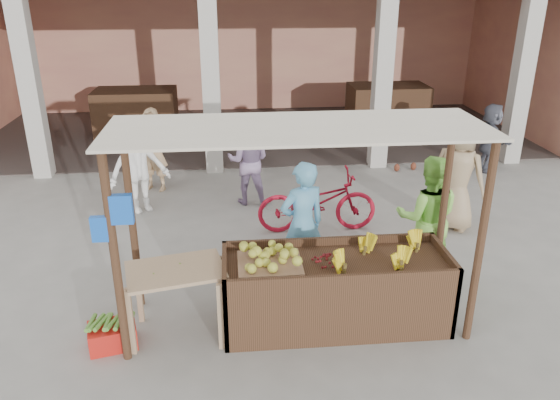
{
  "coord_description": "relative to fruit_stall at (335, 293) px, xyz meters",
  "views": [
    {
      "loc": [
        -0.66,
        -5.4,
        3.83
      ],
      "look_at": [
        -0.04,
        1.2,
        1.1
      ],
      "focal_mm": 35.0,
      "sensor_mm": 36.0,
      "label": 1
    }
  ],
  "objects": [
    {
      "name": "ground",
      "position": [
        -0.5,
        0.0,
        -0.4
      ],
      "size": [
        60.0,
        60.0,
        0.0
      ],
      "primitive_type": "plane",
      "color": "gray",
      "rests_on": "ground"
    },
    {
      "name": "market_building",
      "position": [
        -0.45,
        8.93,
        2.3
      ],
      "size": [
        14.4,
        6.4,
        4.2
      ],
      "color": "tan",
      "rests_on": "ground"
    },
    {
      "name": "fruit_stall",
      "position": [
        0.0,
        0.0,
        0.0
      ],
      "size": [
        2.6,
        0.95,
        0.8
      ],
      "primitive_type": "cube",
      "color": "#4D301F",
      "rests_on": "ground"
    },
    {
      "name": "stall_awning",
      "position": [
        -0.51,
        0.06,
        1.58
      ],
      "size": [
        4.09,
        1.35,
        2.39
      ],
      "color": "#4D301F",
      "rests_on": "ground"
    },
    {
      "name": "banana_heap",
      "position": [
        0.49,
        -0.02,
        0.5
      ],
      "size": [
        1.09,
        0.6,
        0.2
      ],
      "primitive_type": null,
      "color": "yellow",
      "rests_on": "fruit_stall"
    },
    {
      "name": "melon_tray",
      "position": [
        -0.77,
        -0.03,
        0.49
      ],
      "size": [
        0.72,
        0.62,
        0.19
      ],
      "color": "#91684B",
      "rests_on": "fruit_stall"
    },
    {
      "name": "berry_heap",
      "position": [
        -0.11,
        -0.01,
        0.46
      ],
      "size": [
        0.41,
        0.33,
        0.13
      ],
      "primitive_type": "ellipsoid",
      "color": "maroon",
      "rests_on": "fruit_stall"
    },
    {
      "name": "side_table",
      "position": [
        -1.81,
        -0.07,
        0.31
      ],
      "size": [
        1.18,
        0.91,
        0.85
      ],
      "rotation": [
        0.0,
        0.0,
        0.21
      ],
      "color": "tan",
      "rests_on": "ground"
    },
    {
      "name": "papaya_pile",
      "position": [
        -1.81,
        -0.07,
        0.54
      ],
      "size": [
        0.62,
        0.36,
        0.18
      ],
      "primitive_type": null,
      "color": "#4A862C",
      "rests_on": "side_table"
    },
    {
      "name": "red_crate",
      "position": [
        -2.54,
        -0.22,
        -0.27
      ],
      "size": [
        0.58,
        0.48,
        0.27
      ],
      "primitive_type": "cube",
      "rotation": [
        0.0,
        0.0,
        0.24
      ],
      "color": "red",
      "rests_on": "ground"
    },
    {
      "name": "plantain_bundle",
      "position": [
        -2.54,
        -0.22,
        -0.09
      ],
      "size": [
        0.41,
        0.28,
        0.08
      ],
      "primitive_type": null,
      "color": "#5A9335",
      "rests_on": "red_crate"
    },
    {
      "name": "produce_sacks",
      "position": [
        2.51,
        5.24,
        -0.08
      ],
      "size": [
        0.85,
        0.53,
        0.64
      ],
      "color": "maroon",
      "rests_on": "ground"
    },
    {
      "name": "vendor_blue",
      "position": [
        -0.27,
        0.92,
        0.51
      ],
      "size": [
        0.81,
        0.7,
        1.83
      ],
      "primitive_type": "imported",
      "rotation": [
        0.0,
        0.0,
        3.48
      ],
      "color": "#60B0DC",
      "rests_on": "ground"
    },
    {
      "name": "vendor_green",
      "position": [
        1.4,
        0.97,
        0.51
      ],
      "size": [
        0.97,
        0.71,
        1.82
      ],
      "primitive_type": "imported",
      "rotation": [
        0.0,
        0.0,
        2.89
      ],
      "color": "#8EDE51",
      "rests_on": "ground"
    },
    {
      "name": "motorcycle",
      "position": [
        0.19,
        2.53,
        0.12
      ],
      "size": [
        0.69,
        1.99,
        1.04
      ],
      "primitive_type": "imported",
      "rotation": [
        0.0,
        0.0,
        1.57
      ],
      "color": "#A51025",
      "rests_on": "ground"
    },
    {
      "name": "shopper_a",
      "position": [
        -2.73,
        3.6,
        0.49
      ],
      "size": [
        1.28,
        1.03,
        1.78
      ],
      "primitive_type": "imported",
      "rotation": [
        0.0,
        0.0,
        0.47
      ],
      "color": "white",
      "rests_on": "ground"
    },
    {
      "name": "shopper_c",
      "position": [
        2.42,
        2.44,
        0.6
      ],
      "size": [
        1.13,
        1.12,
        2.01
      ],
      "primitive_type": "imported",
      "rotation": [
        0.0,
        0.0,
        2.39
      ],
      "color": "tan",
      "rests_on": "ground"
    },
    {
      "name": "shopper_d",
      "position": [
        4.23,
        5.11,
        0.35
      ],
      "size": [
        0.72,
        1.45,
        1.51
      ],
      "primitive_type": "imported",
      "rotation": [
        0.0,
        0.0,
        1.46
      ],
      "color": "#51535F",
      "rests_on": "ground"
    },
    {
      "name": "shopper_e",
      "position": [
        -2.61,
        4.64,
        0.43
      ],
      "size": [
        0.74,
        0.66,
        1.65
      ],
      "primitive_type": "imported",
      "rotation": [
        0.0,
        0.0,
        -0.38
      ],
      "color": "tan",
      "rests_on": "ground"
    },
    {
      "name": "shopper_f",
      "position": [
        -0.85,
        3.82,
        0.47
      ],
      "size": [
        0.92,
        0.63,
        1.73
      ],
      "primitive_type": "imported",
      "rotation": [
        0.0,
        0.0,
        2.96
      ],
      "color": "gray",
      "rests_on": "ground"
    }
  ]
}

